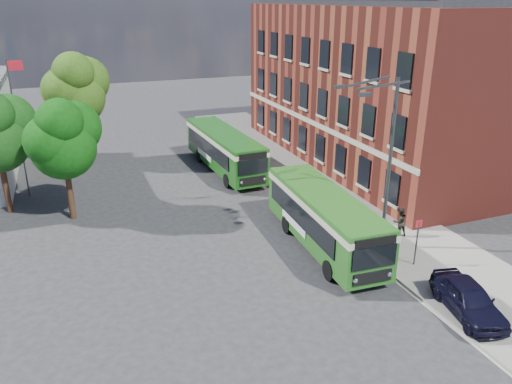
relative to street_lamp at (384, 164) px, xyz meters
name	(u,v)px	position (x,y,z in m)	size (l,w,h in m)	color
ground	(276,249)	(-4.84, 2.00, -4.79)	(120.00, 120.00, 0.00)	#29292C
pavement	(322,183)	(2.16, 10.00, -4.72)	(6.00, 48.00, 0.15)	gray
kerb_line	(283,189)	(-0.89, 10.00, -4.79)	(0.12, 48.00, 0.01)	beige
brick_office	(381,73)	(9.16, 14.00, 2.18)	(12.10, 26.00, 14.20)	maroon
flagpole	(18,124)	(-17.29, 15.00, 0.15)	(0.95, 0.10, 9.00)	#373A3C
street_lamp	(384,164)	(0.00, 0.00, 0.00)	(2.96, 2.38, 9.00)	#373A3C
bus_stop_sign	(417,240)	(0.76, -2.20, -3.28)	(0.35, 0.08, 2.52)	#373A3C
bus_front	(324,215)	(-2.42, 1.36, -2.96)	(3.05, 10.27, 3.02)	#27661F
bus_rear	(224,147)	(-3.39, 15.48, -2.96)	(3.08, 11.32, 3.02)	#195416
parked_car	(468,299)	(0.17, -6.39, -3.93)	(1.67, 4.14, 1.41)	black
pedestrian_a	(379,236)	(-0.24, -0.50, -3.70)	(0.69, 0.45, 1.88)	black
pedestrian_b	(400,222)	(2.02, 0.77, -3.80)	(0.81, 0.63, 1.67)	black
tree_left	(63,138)	(-14.68, 10.09, 0.24)	(4.39, 4.18, 7.42)	#321E12
tree_right	(76,88)	(-13.36, 21.48, 1.19)	(5.22, 4.96, 8.81)	#321E12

